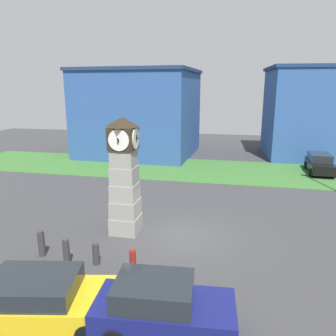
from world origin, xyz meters
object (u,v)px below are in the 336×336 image
(car_near_tower, at_px, (43,298))
(car_far_lot, at_px, (320,164))
(bollard_end_row, at_px, (133,261))
(bollard_near_tower, at_px, (41,242))
(bollard_mid_row, at_px, (66,251))
(car_by_building, at_px, (161,307))
(clock_tower, at_px, (125,179))
(bollard_far_row, at_px, (96,253))

(car_near_tower, height_order, car_far_lot, car_far_lot)
(bollard_end_row, bearing_deg, bollard_near_tower, 172.69)
(car_far_lot, bearing_deg, bollard_mid_row, -127.22)
(bollard_mid_row, relative_size, bollard_end_row, 1.09)
(car_near_tower, bearing_deg, car_by_building, 4.22)
(clock_tower, height_order, bollard_near_tower, clock_tower)
(clock_tower, relative_size, bollard_near_tower, 4.71)
(bollard_near_tower, distance_m, bollard_far_row, 2.44)
(car_by_building, distance_m, car_far_lot, 21.36)
(car_far_lot, bearing_deg, car_near_tower, -120.79)
(bollard_far_row, bearing_deg, car_by_building, -42.42)
(bollard_far_row, bearing_deg, bollard_near_tower, 176.18)
(bollard_mid_row, height_order, car_near_tower, car_near_tower)
(bollard_mid_row, relative_size, car_near_tower, 0.23)
(car_near_tower, xyz_separation_m, car_far_lot, (11.86, 19.91, 0.05))
(bollard_far_row, distance_m, car_far_lot, 20.33)
(bollard_mid_row, distance_m, bollard_far_row, 1.15)
(bollard_far_row, bearing_deg, car_near_tower, -93.13)
(clock_tower, bearing_deg, bollard_far_row, -93.33)
(bollard_mid_row, bearing_deg, car_far_lot, 52.78)
(car_by_building, bearing_deg, car_near_tower, -175.78)
(clock_tower, height_order, car_far_lot, clock_tower)
(bollard_end_row, relative_size, car_near_tower, 0.21)
(bollard_end_row, distance_m, car_far_lot, 19.76)
(bollard_near_tower, height_order, car_by_building, car_by_building)
(bollard_near_tower, xyz_separation_m, bollard_end_row, (4.04, -0.52, -0.07))
(bollard_near_tower, distance_m, bollard_end_row, 4.07)
(bollard_mid_row, height_order, car_by_building, car_by_building)
(bollard_far_row, height_order, car_near_tower, car_near_tower)
(bollard_mid_row, xyz_separation_m, car_far_lot, (12.80, 16.86, 0.22))
(clock_tower, xyz_separation_m, car_by_building, (3.12, -6.05, -1.83))
(bollard_near_tower, distance_m, car_by_building, 6.55)
(car_near_tower, bearing_deg, bollard_far_row, 86.87)
(bollard_mid_row, bearing_deg, bollard_near_tower, 163.68)
(car_far_lot, bearing_deg, bollard_near_tower, -130.58)
(clock_tower, distance_m, bollard_far_row, 3.72)
(bollard_near_tower, bearing_deg, bollard_far_row, -3.82)
(bollard_mid_row, xyz_separation_m, bollard_far_row, (1.12, 0.22, -0.08))
(bollard_near_tower, bearing_deg, clock_tower, 47.77)
(clock_tower, height_order, bollard_far_row, clock_tower)
(bollard_far_row, distance_m, bollard_end_row, 1.65)
(bollard_mid_row, bearing_deg, car_by_building, -32.30)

